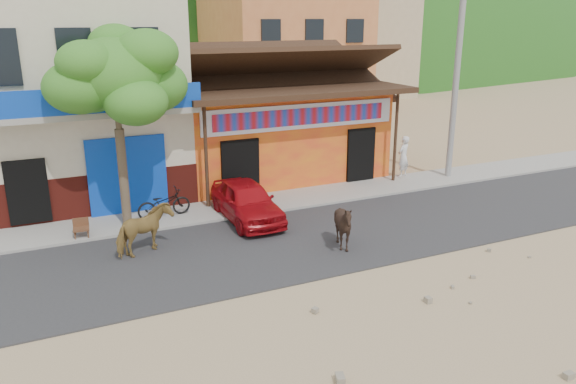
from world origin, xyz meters
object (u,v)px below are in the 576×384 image
(tree, at_px, (119,129))
(cow_dark, at_px, (344,226))
(cafe_chair_left, at_px, (80,221))
(utility_pole, at_px, (457,76))
(red_car, at_px, (247,201))
(scooter, at_px, (164,203))
(cow_tan, at_px, (144,230))
(pedestrian, at_px, (403,156))

(tree, relative_size, cow_dark, 4.37)
(cafe_chair_left, bearing_deg, tree, 25.07)
(tree, height_order, utility_pole, utility_pole)
(red_car, relative_size, scooter, 2.16)
(tree, xyz_separation_m, red_car, (3.60, -1.00, -2.44))
(tree, relative_size, cafe_chair_left, 6.19)
(cow_tan, bearing_deg, utility_pole, -105.45)
(red_car, relative_size, cafe_chair_left, 3.86)
(pedestrian, bearing_deg, utility_pole, 134.54)
(scooter, distance_m, pedestrian, 9.88)
(scooter, height_order, pedestrian, pedestrian)
(utility_pole, distance_m, red_car, 9.90)
(tree, xyz_separation_m, utility_pole, (12.80, 0.20, 1.00))
(utility_pole, relative_size, red_car, 2.14)
(cow_dark, bearing_deg, red_car, 177.67)
(cow_tan, relative_size, scooter, 0.93)
(red_car, bearing_deg, cow_dark, -64.23)
(cafe_chair_left, bearing_deg, red_car, -0.29)
(tree, relative_size, pedestrian, 3.61)
(cow_tan, height_order, cafe_chair_left, cow_tan)
(cow_dark, xyz_separation_m, scooter, (-4.00, 4.55, -0.15))
(utility_pole, distance_m, cafe_chair_left, 14.65)
(red_car, distance_m, cafe_chair_left, 5.03)
(red_car, height_order, pedestrian, pedestrian)
(cow_dark, distance_m, red_car, 3.74)
(tree, height_order, pedestrian, tree)
(red_car, height_order, cafe_chair_left, red_car)
(cow_tan, bearing_deg, cow_dark, -138.34)
(pedestrian, distance_m, cafe_chair_left, 12.53)
(cow_dark, bearing_deg, cafe_chair_left, -148.24)
(cow_tan, height_order, red_car, cow_tan)
(cafe_chair_left, bearing_deg, scooter, 20.04)
(cow_dark, xyz_separation_m, red_car, (-1.61, 3.37, -0.05))
(scooter, height_order, cafe_chair_left, cafe_chair_left)
(cow_tan, bearing_deg, scooter, -50.45)
(cow_tan, height_order, cow_dark, cow_dark)
(cow_tan, xyz_separation_m, cafe_chair_left, (-1.50, 1.85, -0.11))
(scooter, bearing_deg, red_car, -121.71)
(tree, relative_size, scooter, 3.46)
(red_car, distance_m, scooter, 2.67)
(scooter, distance_m, cafe_chair_left, 2.69)
(red_car, xyz_separation_m, cafe_chair_left, (-5.00, 0.50, -0.07))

